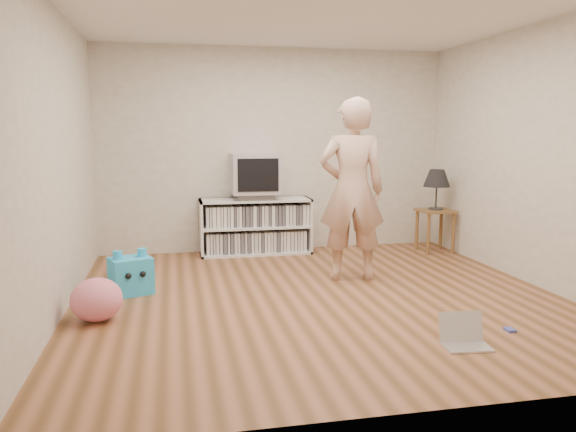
{
  "coord_description": "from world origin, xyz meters",
  "views": [
    {
      "loc": [
        -1.31,
        -4.95,
        1.54
      ],
      "look_at": [
        -0.21,
        0.4,
        0.72
      ],
      "focal_mm": 35.0,
      "sensor_mm": 36.0,
      "label": 1
    }
  ],
  "objects_px": {
    "dvd_deck": "(255,196)",
    "plush_pink": "(97,300)",
    "media_unit": "(255,226)",
    "side_table": "(435,220)",
    "crt_tv": "(255,174)",
    "table_lamp": "(437,179)",
    "laptop": "(464,337)",
    "plush_blue": "(131,275)",
    "person": "(352,190)"
  },
  "relations": [
    {
      "from": "dvd_deck",
      "to": "plush_pink",
      "type": "distance_m",
      "value": 2.9
    },
    {
      "from": "media_unit",
      "to": "side_table",
      "type": "relative_size",
      "value": 2.55
    },
    {
      "from": "crt_tv",
      "to": "table_lamp",
      "type": "xyz_separation_m",
      "value": [
        2.28,
        -0.37,
        -0.08
      ]
    },
    {
      "from": "laptop",
      "to": "plush_blue",
      "type": "distance_m",
      "value": 3.08
    },
    {
      "from": "table_lamp",
      "to": "person",
      "type": "distance_m",
      "value": 1.85
    },
    {
      "from": "dvd_deck",
      "to": "plush_blue",
      "type": "bearing_deg",
      "value": -132.58
    },
    {
      "from": "side_table",
      "to": "table_lamp",
      "type": "height_order",
      "value": "table_lamp"
    },
    {
      "from": "dvd_deck",
      "to": "crt_tv",
      "type": "xyz_separation_m",
      "value": [
        0.0,
        -0.0,
        0.29
      ]
    },
    {
      "from": "side_table",
      "to": "plush_pink",
      "type": "height_order",
      "value": "side_table"
    },
    {
      "from": "dvd_deck",
      "to": "table_lamp",
      "type": "xyz_separation_m",
      "value": [
        2.28,
        -0.37,
        0.21
      ]
    },
    {
      "from": "laptop",
      "to": "table_lamp",
      "type": "bearing_deg",
      "value": 73.23
    },
    {
      "from": "media_unit",
      "to": "person",
      "type": "xyz_separation_m",
      "value": [
        0.79,
        -1.47,
        0.59
      ]
    },
    {
      "from": "person",
      "to": "laptop",
      "type": "bearing_deg",
      "value": 106.6
    },
    {
      "from": "dvd_deck",
      "to": "table_lamp",
      "type": "relative_size",
      "value": 0.87
    },
    {
      "from": "table_lamp",
      "to": "laptop",
      "type": "xyz_separation_m",
      "value": [
        -1.26,
        -3.04,
        -0.88
      ]
    },
    {
      "from": "dvd_deck",
      "to": "side_table",
      "type": "height_order",
      "value": "dvd_deck"
    },
    {
      "from": "plush_blue",
      "to": "crt_tv",
      "type": "bearing_deg",
      "value": 26.46
    },
    {
      "from": "crt_tv",
      "to": "table_lamp",
      "type": "bearing_deg",
      "value": -9.12
    },
    {
      "from": "laptop",
      "to": "plush_pink",
      "type": "xyz_separation_m",
      "value": [
        -2.68,
        1.1,
        0.12
      ]
    },
    {
      "from": "crt_tv",
      "to": "person",
      "type": "xyz_separation_m",
      "value": [
        0.79,
        -1.46,
        -0.08
      ]
    },
    {
      "from": "laptop",
      "to": "plush_blue",
      "type": "bearing_deg",
      "value": 148.87
    },
    {
      "from": "person",
      "to": "plush_pink",
      "type": "xyz_separation_m",
      "value": [
        -2.45,
        -0.85,
        -0.76
      ]
    },
    {
      "from": "dvd_deck",
      "to": "person",
      "type": "height_order",
      "value": "person"
    },
    {
      "from": "plush_blue",
      "to": "plush_pink",
      "type": "xyz_separation_m",
      "value": [
        -0.22,
        -0.75,
        -0.0
      ]
    },
    {
      "from": "laptop",
      "to": "plush_pink",
      "type": "height_order",
      "value": "plush_pink"
    },
    {
      "from": "crt_tv",
      "to": "laptop",
      "type": "distance_m",
      "value": 3.68
    },
    {
      "from": "table_lamp",
      "to": "plush_pink",
      "type": "xyz_separation_m",
      "value": [
        -3.94,
        -1.94,
        -0.76
      ]
    },
    {
      "from": "table_lamp",
      "to": "laptop",
      "type": "relative_size",
      "value": 1.46
    },
    {
      "from": "person",
      "to": "laptop",
      "type": "relative_size",
      "value": 5.33
    },
    {
      "from": "media_unit",
      "to": "crt_tv",
      "type": "relative_size",
      "value": 2.33
    },
    {
      "from": "laptop",
      "to": "crt_tv",
      "type": "bearing_deg",
      "value": 112.5
    },
    {
      "from": "media_unit",
      "to": "laptop",
      "type": "distance_m",
      "value": 3.58
    },
    {
      "from": "table_lamp",
      "to": "laptop",
      "type": "bearing_deg",
      "value": -112.54
    },
    {
      "from": "dvd_deck",
      "to": "media_unit",
      "type": "bearing_deg",
      "value": 90.0
    },
    {
      "from": "table_lamp",
      "to": "plush_blue",
      "type": "relative_size",
      "value": 1.14
    },
    {
      "from": "dvd_deck",
      "to": "crt_tv",
      "type": "distance_m",
      "value": 0.29
    },
    {
      "from": "plush_pink",
      "to": "plush_blue",
      "type": "bearing_deg",
      "value": 73.52
    },
    {
      "from": "side_table",
      "to": "plush_pink",
      "type": "xyz_separation_m",
      "value": [
        -3.94,
        -1.94,
        -0.24
      ]
    },
    {
      "from": "media_unit",
      "to": "side_table",
      "type": "bearing_deg",
      "value": -9.59
    },
    {
      "from": "dvd_deck",
      "to": "table_lamp",
      "type": "distance_m",
      "value": 2.32
    },
    {
      "from": "side_table",
      "to": "plush_blue",
      "type": "bearing_deg",
      "value": -162.23
    },
    {
      "from": "media_unit",
      "to": "person",
      "type": "relative_size",
      "value": 0.74
    },
    {
      "from": "media_unit",
      "to": "plush_blue",
      "type": "bearing_deg",
      "value": -132.3
    },
    {
      "from": "person",
      "to": "table_lamp",
      "type": "bearing_deg",
      "value": -133.95
    },
    {
      "from": "media_unit",
      "to": "plush_pink",
      "type": "relative_size",
      "value": 3.35
    },
    {
      "from": "crt_tv",
      "to": "plush_blue",
      "type": "height_order",
      "value": "crt_tv"
    },
    {
      "from": "side_table",
      "to": "person",
      "type": "height_order",
      "value": "person"
    },
    {
      "from": "crt_tv",
      "to": "person",
      "type": "relative_size",
      "value": 0.32
    },
    {
      "from": "media_unit",
      "to": "crt_tv",
      "type": "bearing_deg",
      "value": -90.0
    },
    {
      "from": "media_unit",
      "to": "side_table",
      "type": "distance_m",
      "value": 2.32
    }
  ]
}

